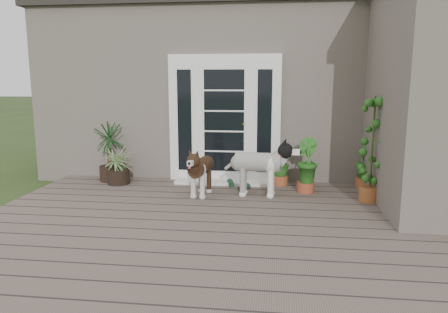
# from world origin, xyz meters

# --- Properties ---
(deck) EXTENTS (6.20, 4.60, 0.12)m
(deck) POSITION_xyz_m (0.00, 0.40, 0.06)
(deck) COLOR #6B5B4C
(deck) RESTS_ON ground
(house_main) EXTENTS (7.40, 4.00, 3.10)m
(house_main) POSITION_xyz_m (0.00, 4.65, 1.55)
(house_main) COLOR #665E54
(house_main) RESTS_ON ground
(roof_main) EXTENTS (7.60, 4.20, 0.20)m
(roof_main) POSITION_xyz_m (0.00, 4.65, 3.20)
(roof_main) COLOR #2D2826
(roof_main) RESTS_ON house_main
(house_wing) EXTENTS (1.60, 2.40, 3.10)m
(house_wing) POSITION_xyz_m (2.90, 1.50, 1.55)
(house_wing) COLOR #665E54
(house_wing) RESTS_ON ground
(door_unit) EXTENTS (1.90, 0.14, 2.15)m
(door_unit) POSITION_xyz_m (-0.20, 2.60, 1.19)
(door_unit) COLOR white
(door_unit) RESTS_ON deck
(door_step) EXTENTS (1.60, 0.40, 0.05)m
(door_step) POSITION_xyz_m (-0.20, 2.40, 0.14)
(door_step) COLOR white
(door_step) RESTS_ON deck
(brindle_dog) EXTENTS (0.44, 0.82, 0.65)m
(brindle_dog) POSITION_xyz_m (-0.43, 1.59, 0.44)
(brindle_dog) COLOR #3E2616
(brindle_dog) RESTS_ON deck
(white_dog) EXTENTS (0.93, 0.45, 0.76)m
(white_dog) POSITION_xyz_m (0.42, 1.68, 0.50)
(white_dog) COLOR beige
(white_dog) RESTS_ON deck
(spider_plant) EXTENTS (0.80, 0.80, 0.66)m
(spider_plant) POSITION_xyz_m (-1.94, 2.14, 0.45)
(spider_plant) COLOR #73935A
(spider_plant) RESTS_ON deck
(yucca) EXTENTS (0.88, 0.88, 1.03)m
(yucca) POSITION_xyz_m (-2.16, 2.35, 0.64)
(yucca) COLOR #113319
(yucca) RESTS_ON deck
(herb_a) EXTENTS (0.58, 0.58, 0.54)m
(herb_a) POSITION_xyz_m (0.77, 2.40, 0.39)
(herb_a) COLOR #225217
(herb_a) RESTS_ON deck
(herb_b) EXTENTS (0.56, 0.56, 0.63)m
(herb_b) POSITION_xyz_m (1.15, 1.99, 0.44)
(herb_b) COLOR #1A5B1E
(herb_b) RESTS_ON deck
(herb_c) EXTENTS (0.45, 0.45, 0.62)m
(herb_c) POSITION_xyz_m (2.14, 2.40, 0.43)
(herb_c) COLOR #215819
(herb_c) RESTS_ON deck
(sapling) EXTENTS (0.48, 0.48, 1.57)m
(sapling) POSITION_xyz_m (2.03, 1.59, 0.90)
(sapling) COLOR #20611B
(sapling) RESTS_ON deck
(clog_left) EXTENTS (0.20, 0.29, 0.08)m
(clog_left) POSITION_xyz_m (-0.05, 2.24, 0.16)
(clog_left) COLOR #153620
(clog_left) RESTS_ON deck
(clog_right) EXTENTS (0.24, 0.29, 0.08)m
(clog_right) POSITION_xyz_m (0.20, 2.00, 0.16)
(clog_right) COLOR #153520
(clog_right) RESTS_ON deck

